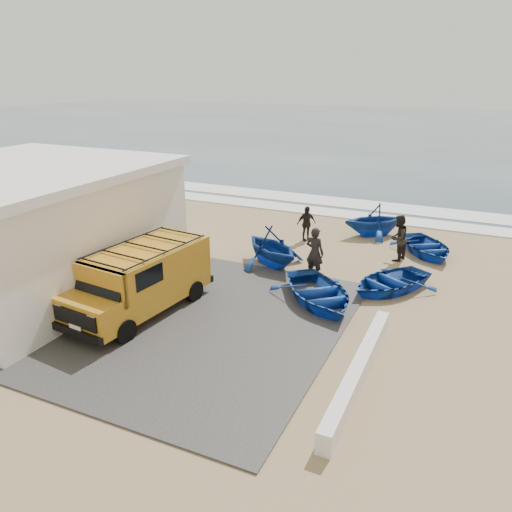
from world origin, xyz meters
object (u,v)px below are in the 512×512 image
(building, at_px, (22,227))
(parapet, at_px, (359,370))
(boat_near_right, at_px, (390,281))
(boat_mid_right, at_px, (427,247))
(fisherman_middle, at_px, (398,238))
(boat_near_left, at_px, (318,293))
(van, at_px, (142,278))
(fisherman_back, at_px, (306,223))
(fisherman_front, at_px, (315,253))
(boat_far_left, at_px, (374,220))
(boat_mid_left, at_px, (271,246))

(building, height_order, parapet, building)
(boat_near_right, height_order, boat_mid_right, boat_near_right)
(parapet, relative_size, fisherman_middle, 3.13)
(parapet, distance_m, boat_near_left, 4.48)
(boat_near_right, bearing_deg, van, -112.60)
(boat_near_right, bearing_deg, building, -126.62)
(fisherman_back, bearing_deg, fisherman_middle, -59.77)
(boat_near_right, relative_size, fisherman_front, 1.71)
(building, bearing_deg, boat_far_left, 47.06)
(van, height_order, boat_near_left, van)
(parapet, height_order, fisherman_front, fisherman_front)
(parapet, height_order, boat_near_right, boat_near_right)
(fisherman_front, xyz_separation_m, fisherman_middle, (2.51, 3.18, -0.02))
(boat_mid_left, relative_size, fisherman_middle, 1.60)
(building, relative_size, fisherman_middle, 4.90)
(boat_near_left, bearing_deg, boat_far_left, 48.95)
(boat_far_left, bearing_deg, van, -62.39)
(boat_far_left, height_order, fisherman_back, fisherman_back)
(boat_mid_right, distance_m, fisherman_back, 5.33)
(van, xyz_separation_m, boat_mid_right, (7.64, 9.46, -0.83))
(boat_near_left, height_order, boat_near_right, boat_near_left)
(van, distance_m, fisherman_back, 9.40)
(boat_near_right, height_order, fisherman_front, fisherman_front)
(boat_far_left, bearing_deg, boat_mid_left, -65.32)
(parapet, bearing_deg, boat_near_left, 121.29)
(building, relative_size, fisherman_back, 5.81)
(boat_near_right, height_order, fisherman_back, fisherman_back)
(boat_mid_right, relative_size, fisherman_front, 1.70)
(boat_near_left, xyz_separation_m, boat_mid_left, (-2.81, 2.56, 0.42))
(boat_mid_left, height_order, fisherman_front, fisherman_front)
(boat_mid_right, distance_m, boat_far_left, 3.14)
(parapet, distance_m, boat_far_left, 12.23)
(parapet, distance_m, boat_mid_left, 8.22)
(boat_far_left, xyz_separation_m, fisherman_front, (-0.93, -6.08, 0.20))
(parapet, xyz_separation_m, van, (-7.27, 0.87, 0.91))
(boat_far_left, bearing_deg, parapet, -27.49)
(building, bearing_deg, boat_mid_right, 35.95)
(boat_far_left, bearing_deg, boat_mid_right, 19.19)
(fisherman_middle, bearing_deg, fisherman_back, -85.70)
(boat_mid_right, xyz_separation_m, fisherman_middle, (-1.04, -1.22, 0.61))
(boat_near_right, distance_m, boat_mid_right, 4.49)
(van, distance_m, boat_mid_left, 5.93)
(van, xyz_separation_m, boat_near_right, (6.92, 5.02, -0.83))
(boat_mid_right, bearing_deg, fisherman_middle, -162.22)
(van, bearing_deg, fisherman_middle, 57.48)
(building, xyz_separation_m, boat_near_left, (10.17, 2.83, -1.77))
(boat_mid_right, bearing_deg, parapet, -123.85)
(boat_mid_left, bearing_deg, boat_near_left, -99.07)
(boat_far_left, relative_size, fisherman_front, 1.50)
(boat_far_left, bearing_deg, fisherman_middle, -9.51)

